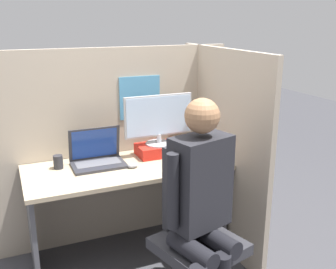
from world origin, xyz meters
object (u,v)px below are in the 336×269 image
at_px(monitor, 159,119).
at_px(pen_cup, 58,162).
at_px(person, 202,199).
at_px(paper_box, 159,149).
at_px(laptop, 97,158).
at_px(carrot_toy, 177,163).
at_px(stapler, 211,153).
at_px(office_chair, 196,225).

height_order(monitor, pen_cup, monitor).
xyz_separation_m(person, pen_cup, (-0.66, 0.93, -0.00)).
xyz_separation_m(paper_box, person, (-0.11, -0.93, 0.01)).
bearing_deg(laptop, paper_box, 3.59).
xyz_separation_m(monitor, carrot_toy, (0.03, -0.28, -0.27)).
distance_m(laptop, pen_cup, 0.28).
bearing_deg(monitor, carrot_toy, -83.81).
bearing_deg(monitor, stapler, -29.28).
bearing_deg(paper_box, stapler, -28.94).
height_order(laptop, person, person).
distance_m(monitor, stapler, 0.49).
relative_size(carrot_toy, pen_cup, 1.27).
distance_m(paper_box, laptop, 0.50).
height_order(laptop, carrot_toy, laptop).
distance_m(laptop, carrot_toy, 0.58).
height_order(monitor, carrot_toy, monitor).
bearing_deg(paper_box, monitor, 90.00).
distance_m(paper_box, monitor, 0.25).
bearing_deg(stapler, office_chair, -126.23).
bearing_deg(pen_cup, laptop, -8.02).
distance_m(office_chair, pen_cup, 1.08).
bearing_deg(paper_box, person, -96.68).
xyz_separation_m(monitor, office_chair, (-0.07, -0.78, -0.49)).
xyz_separation_m(laptop, pen_cup, (-0.27, 0.04, -0.00)).
height_order(paper_box, stapler, paper_box).
bearing_deg(office_chair, pen_cup, 132.07).
height_order(laptop, office_chair, office_chair).
bearing_deg(paper_box, office_chair, -94.92).
bearing_deg(pen_cup, person, -54.68).
height_order(carrot_toy, pen_cup, pen_cup).
bearing_deg(office_chair, carrot_toy, 78.78).
bearing_deg(office_chair, stapler, 53.77).
relative_size(stapler, person, 0.12).
xyz_separation_m(laptop, person, (0.39, -0.90, -0.00)).
relative_size(monitor, office_chair, 0.53).
height_order(paper_box, monitor, monitor).
distance_m(monitor, laptop, 0.55).
bearing_deg(paper_box, pen_cup, 179.44).
distance_m(carrot_toy, pen_cup, 0.85).
distance_m(stapler, pen_cup, 1.14).
bearing_deg(person, office_chair, 74.77).
relative_size(monitor, stapler, 3.26).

